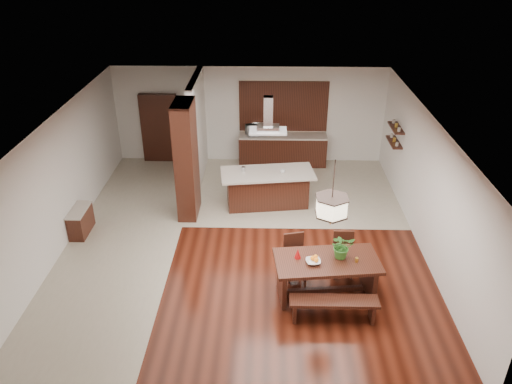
{
  "coord_description": "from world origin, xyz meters",
  "views": [
    {
      "loc": [
        0.53,
        -9.67,
        6.38
      ],
      "look_at": [
        0.3,
        0.0,
        1.25
      ],
      "focal_mm": 35.0,
      "sensor_mm": 36.0,
      "label": 1
    }
  ],
  "objects_px": {
    "dining_table": "(326,269)",
    "foliage_plant": "(342,246)",
    "dining_chair_left": "(296,258)",
    "dining_chair_right": "(344,255)",
    "hallway_console": "(81,221)",
    "island_cup": "(283,171)",
    "pendant_lantern": "(333,194)",
    "range_hood": "(268,114)",
    "kitchen_island": "(267,188)",
    "fruit_bowl": "(313,262)",
    "microwave": "(256,130)",
    "dining_bench": "(333,310)"
  },
  "relations": [
    {
      "from": "foliage_plant",
      "to": "range_hood",
      "type": "distance_m",
      "value": 3.99
    },
    {
      "from": "dining_table",
      "to": "kitchen_island",
      "type": "relative_size",
      "value": 0.85
    },
    {
      "from": "dining_chair_right",
      "to": "kitchen_island",
      "type": "height_order",
      "value": "kitchen_island"
    },
    {
      "from": "fruit_bowl",
      "to": "range_hood",
      "type": "distance_m",
      "value": 4.1
    },
    {
      "from": "fruit_bowl",
      "to": "island_cup",
      "type": "xyz_separation_m",
      "value": [
        -0.49,
        3.59,
        0.15
      ]
    },
    {
      "from": "range_hood",
      "to": "island_cup",
      "type": "bearing_deg",
      "value": -10.92
    },
    {
      "from": "pendant_lantern",
      "to": "kitchen_island",
      "type": "xyz_separation_m",
      "value": [
        -1.15,
        3.55,
        -1.75
      ]
    },
    {
      "from": "dining_table",
      "to": "dining_chair_left",
      "type": "bearing_deg",
      "value": 135.68
    },
    {
      "from": "pendant_lantern",
      "to": "range_hood",
      "type": "distance_m",
      "value": 3.75
    },
    {
      "from": "dining_bench",
      "to": "foliage_plant",
      "type": "xyz_separation_m",
      "value": [
        0.19,
        0.81,
        0.84
      ]
    },
    {
      "from": "pendant_lantern",
      "to": "foliage_plant",
      "type": "bearing_deg",
      "value": 20.05
    },
    {
      "from": "hallway_console",
      "to": "dining_chair_left",
      "type": "relative_size",
      "value": 0.93
    },
    {
      "from": "dining_chair_left",
      "to": "dining_chair_right",
      "type": "height_order",
      "value": "dining_chair_left"
    },
    {
      "from": "dining_chair_left",
      "to": "microwave",
      "type": "relative_size",
      "value": 1.67
    },
    {
      "from": "dining_chair_left",
      "to": "hallway_console",
      "type": "bearing_deg",
      "value": 148.77
    },
    {
      "from": "dining_chair_right",
      "to": "fruit_bowl",
      "type": "xyz_separation_m",
      "value": [
        -0.7,
        -0.76,
        0.39
      ]
    },
    {
      "from": "dining_chair_right",
      "to": "hallway_console",
      "type": "bearing_deg",
      "value": 165.92
    },
    {
      "from": "dining_chair_left",
      "to": "foliage_plant",
      "type": "relative_size",
      "value": 1.95
    },
    {
      "from": "dining_chair_left",
      "to": "dining_chair_right",
      "type": "xyz_separation_m",
      "value": [
        0.98,
        0.11,
        -0.0
      ]
    },
    {
      "from": "dining_bench",
      "to": "pendant_lantern",
      "type": "relative_size",
      "value": 1.23
    },
    {
      "from": "dining_chair_left",
      "to": "fruit_bowl",
      "type": "relative_size",
      "value": 3.44
    },
    {
      "from": "hallway_console",
      "to": "fruit_bowl",
      "type": "xyz_separation_m",
      "value": [
        5.23,
        -2.22,
        0.54
      ]
    },
    {
      "from": "fruit_bowl",
      "to": "foliage_plant",
      "type": "bearing_deg",
      "value": 20.81
    },
    {
      "from": "hallway_console",
      "to": "island_cup",
      "type": "xyz_separation_m",
      "value": [
        4.74,
        1.38,
        0.69
      ]
    },
    {
      "from": "foliage_plant",
      "to": "island_cup",
      "type": "distance_m",
      "value": 3.54
    },
    {
      "from": "pendant_lantern",
      "to": "dining_bench",
      "type": "bearing_deg",
      "value": -83.61
    },
    {
      "from": "hallway_console",
      "to": "island_cup",
      "type": "distance_m",
      "value": 4.98
    },
    {
      "from": "fruit_bowl",
      "to": "island_cup",
      "type": "height_order",
      "value": "island_cup"
    },
    {
      "from": "pendant_lantern",
      "to": "range_hood",
      "type": "relative_size",
      "value": 1.46
    },
    {
      "from": "microwave",
      "to": "dining_chair_right",
      "type": "bearing_deg",
      "value": -94.89
    },
    {
      "from": "hallway_console",
      "to": "microwave",
      "type": "relative_size",
      "value": 1.55
    },
    {
      "from": "pendant_lantern",
      "to": "microwave",
      "type": "distance_m",
      "value": 6.37
    },
    {
      "from": "dining_table",
      "to": "island_cup",
      "type": "xyz_separation_m",
      "value": [
        -0.77,
        3.49,
        0.4
      ]
    },
    {
      "from": "dining_chair_left",
      "to": "fruit_bowl",
      "type": "distance_m",
      "value": 0.81
    },
    {
      "from": "dining_chair_left",
      "to": "range_hood",
      "type": "relative_size",
      "value": 1.06
    },
    {
      "from": "fruit_bowl",
      "to": "kitchen_island",
      "type": "xyz_separation_m",
      "value": [
        -0.87,
        3.66,
        -0.36
      ]
    },
    {
      "from": "dining_table",
      "to": "dining_bench",
      "type": "distance_m",
      "value": 0.81
    },
    {
      "from": "island_cup",
      "to": "kitchen_island",
      "type": "bearing_deg",
      "value": 169.67
    },
    {
      "from": "fruit_bowl",
      "to": "microwave",
      "type": "relative_size",
      "value": 0.49
    },
    {
      "from": "hallway_console",
      "to": "foliage_plant",
      "type": "xyz_separation_m",
      "value": [
        5.78,
        -2.01,
        0.75
      ]
    },
    {
      "from": "foliage_plant",
      "to": "range_hood",
      "type": "relative_size",
      "value": 0.54
    },
    {
      "from": "dining_chair_left",
      "to": "foliage_plant",
      "type": "xyz_separation_m",
      "value": [
        0.83,
        -0.45,
        0.59
      ]
    },
    {
      "from": "pendant_lantern",
      "to": "kitchen_island",
      "type": "height_order",
      "value": "pendant_lantern"
    },
    {
      "from": "dining_table",
      "to": "foliage_plant",
      "type": "relative_size",
      "value": 4.25
    },
    {
      "from": "range_hood",
      "to": "kitchen_island",
      "type": "bearing_deg",
      "value": -90.0
    },
    {
      "from": "kitchen_island",
      "to": "island_cup",
      "type": "xyz_separation_m",
      "value": [
        0.38,
        -0.07,
        0.52
      ]
    },
    {
      "from": "foliage_plant",
      "to": "kitchen_island",
      "type": "height_order",
      "value": "foliage_plant"
    },
    {
      "from": "range_hood",
      "to": "island_cup",
      "type": "xyz_separation_m",
      "value": [
        0.38,
        -0.07,
        -1.46
      ]
    },
    {
      "from": "dining_bench",
      "to": "dining_chair_left",
      "type": "xyz_separation_m",
      "value": [
        -0.64,
        1.25,
        0.25
      ]
    },
    {
      "from": "foliage_plant",
      "to": "island_cup",
      "type": "height_order",
      "value": "foliage_plant"
    }
  ]
}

